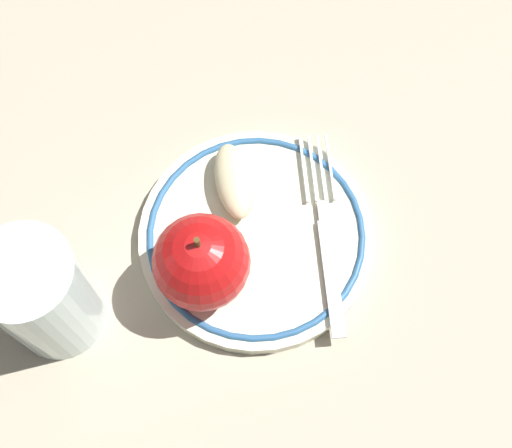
{
  "coord_description": "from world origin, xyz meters",
  "views": [
    {
      "loc": [
        -0.1,
        -0.2,
        0.59
      ],
      "look_at": [
        0.02,
        -0.01,
        0.04
      ],
      "focal_mm": 50.0,
      "sensor_mm": 36.0,
      "label": 1
    }
  ],
  "objects_px": {
    "drinking_glass": "(43,295)",
    "plate": "(256,236)",
    "apple_red_whole": "(201,262)",
    "apple_slice_front": "(234,181)",
    "fork": "(326,237)"
  },
  "relations": [
    {
      "from": "plate",
      "to": "fork",
      "type": "distance_m",
      "value": 0.06
    },
    {
      "from": "fork",
      "to": "drinking_glass",
      "type": "relative_size",
      "value": 1.48
    },
    {
      "from": "plate",
      "to": "drinking_glass",
      "type": "relative_size",
      "value": 1.72
    },
    {
      "from": "apple_red_whole",
      "to": "apple_slice_front",
      "type": "bearing_deg",
      "value": 42.52
    },
    {
      "from": "apple_red_whole",
      "to": "drinking_glass",
      "type": "xyz_separation_m",
      "value": [
        -0.12,
        0.04,
        0.0
      ]
    },
    {
      "from": "apple_slice_front",
      "to": "apple_red_whole",
      "type": "bearing_deg",
      "value": -27.01
    },
    {
      "from": "apple_red_whole",
      "to": "apple_slice_front",
      "type": "xyz_separation_m",
      "value": [
        0.07,
        0.06,
        -0.03
      ]
    },
    {
      "from": "apple_slice_front",
      "to": "fork",
      "type": "distance_m",
      "value": 0.09
    },
    {
      "from": "apple_slice_front",
      "to": "drinking_glass",
      "type": "distance_m",
      "value": 0.19
    },
    {
      "from": "plate",
      "to": "apple_red_whole",
      "type": "height_order",
      "value": "apple_red_whole"
    },
    {
      "from": "apple_red_whole",
      "to": "fork",
      "type": "height_order",
      "value": "apple_red_whole"
    },
    {
      "from": "fork",
      "to": "drinking_glass",
      "type": "xyz_separation_m",
      "value": [
        -0.23,
        0.06,
        0.04
      ]
    },
    {
      "from": "drinking_glass",
      "to": "apple_slice_front",
      "type": "bearing_deg",
      "value": 6.19
    },
    {
      "from": "drinking_glass",
      "to": "plate",
      "type": "bearing_deg",
      "value": -8.99
    },
    {
      "from": "plate",
      "to": "drinking_glass",
      "type": "distance_m",
      "value": 0.19
    }
  ]
}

